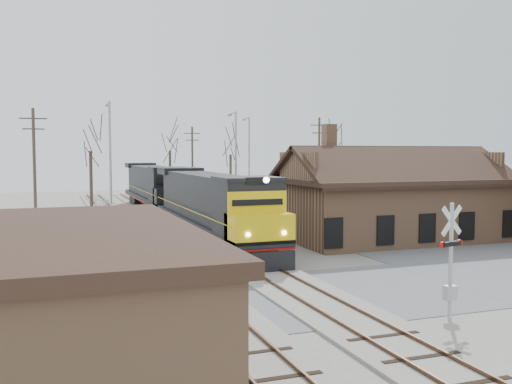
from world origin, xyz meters
The scene contains 19 objects.
ground centered at (0.00, 0.00, 0.00)m, with size 140.00×140.00×0.00m, color #A19C92.
road centered at (0.00, 0.00, 0.01)m, with size 60.00×9.00×0.03m, color #5B5B60.
track_main centered at (0.00, 15.00, 0.07)m, with size 3.40×90.00×0.24m.
track_siding centered at (-4.50, 15.00, 0.07)m, with size 3.40×90.00×0.24m.
depot centered at (11.99, 12.00, 2.41)m, with size 15.20×9.31×7.90m.
locomotive_lead centered at (0.00, 14.45, 2.49)m, with size 3.19×21.34×4.74m.
locomotive_trailing centered at (0.00, 36.07, 2.49)m, with size 3.19×21.34×4.49m.
crossbuck_near centered at (3.54, -4.76, 1.96)m, with size 1.18×0.37×4.18m.
crossbuck_far centered at (-7.58, 5.04, 1.82)m, with size 1.05×0.46×3.85m.
streetlight_a centered at (-5.93, 19.82, 5.32)m, with size 0.25×2.04×9.56m.
streetlight_b centered at (4.13, 22.37, 5.16)m, with size 0.25×2.04×9.25m.
streetlight_c centered at (8.87, 32.72, 5.29)m, with size 0.25×2.04×9.50m.
utility_pole_a centered at (-11.05, 25.66, 4.91)m, with size 2.00×0.24×9.38m.
utility_pole_b centered at (6.03, 44.97, 4.73)m, with size 2.00×0.24×9.03m.
utility_pole_c centered at (16.34, 31.98, 5.01)m, with size 2.00×0.24×9.58m.
tree_b centered at (-6.18, 36.36, 7.11)m, with size 4.08×4.08×9.99m.
tree_c centered at (4.11, 48.77, 7.22)m, with size 4.14×4.14×10.14m.
tree_d centered at (10.56, 44.23, 6.64)m, with size 3.81×3.81×9.33m.
tree_e centered at (20.48, 36.24, 7.13)m, with size 4.09×4.09×10.02m.
Camera 1 is at (-9.91, -21.39, 6.00)m, focal length 40.00 mm.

